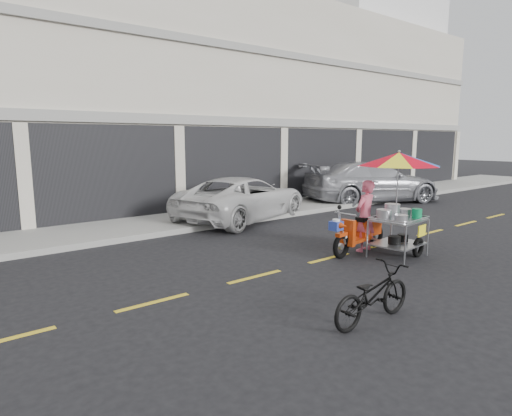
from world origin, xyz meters
TOP-DOWN VIEW (x-y plane):
  - ground at (0.00, 0.00)m, footprint 90.00×90.00m
  - sidewalk at (0.00, 5.50)m, footprint 45.00×3.00m
  - shophouse_block at (2.82, 10.59)m, footprint 36.00×8.11m
  - centerline at (0.00, 0.00)m, footprint 42.00×0.10m
  - white_pickup at (1.19, 4.65)m, footprint 5.28×3.60m
  - silver_pickup at (7.43, 4.49)m, footprint 5.96×3.99m
  - near_bicycle at (-1.95, -2.53)m, footprint 1.52×0.55m
  - food_vendor_rig at (1.18, -0.50)m, footprint 2.40×1.91m

SIDE VIEW (x-z plane):
  - ground at x=0.00m, z-range 0.00..0.00m
  - centerline at x=0.00m, z-range 0.00..0.01m
  - sidewalk at x=0.00m, z-range 0.00..0.15m
  - near_bicycle at x=-1.95m, z-range 0.00..0.79m
  - white_pickup at x=1.19m, z-range 0.00..1.34m
  - silver_pickup at x=7.43m, z-range 0.00..1.60m
  - food_vendor_rig at x=1.18m, z-range 0.29..2.56m
  - shophouse_block at x=2.82m, z-range -0.96..9.44m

